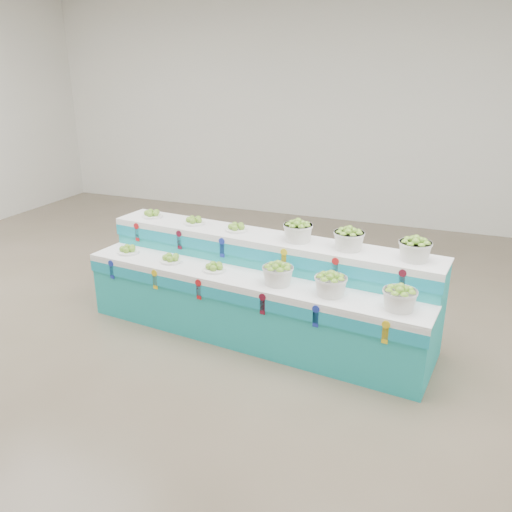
% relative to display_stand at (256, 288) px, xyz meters
% --- Properties ---
extents(ground, '(10.00, 10.00, 0.00)m').
position_rel_display_stand_xyz_m(ground, '(-0.95, -0.44, -0.51)').
color(ground, brown).
rests_on(ground, ground).
extents(back_wall, '(10.00, 0.00, 10.00)m').
position_rel_display_stand_xyz_m(back_wall, '(-0.95, 4.56, 1.49)').
color(back_wall, silver).
rests_on(back_wall, ground).
extents(display_stand, '(3.79, 1.36, 1.02)m').
position_rel_display_stand_xyz_m(display_stand, '(0.00, 0.00, 0.00)').
color(display_stand, '#21ACAF').
rests_on(display_stand, ground).
extents(plate_lower_left, '(0.26, 0.26, 0.09)m').
position_rel_display_stand_xyz_m(plate_lower_left, '(-1.52, -0.06, 0.26)').
color(plate_lower_left, white).
rests_on(plate_lower_left, display_stand).
extents(plate_lower_mid, '(0.26, 0.26, 0.09)m').
position_rel_display_stand_xyz_m(plate_lower_mid, '(-0.93, -0.13, 0.26)').
color(plate_lower_mid, white).
rests_on(plate_lower_mid, display_stand).
extents(plate_lower_right, '(0.26, 0.26, 0.09)m').
position_rel_display_stand_xyz_m(plate_lower_right, '(-0.38, -0.19, 0.26)').
color(plate_lower_right, white).
rests_on(plate_lower_right, display_stand).
extents(basket_lower_left, '(0.33, 0.33, 0.22)m').
position_rel_display_stand_xyz_m(basket_lower_left, '(0.33, -0.27, 0.32)').
color(basket_lower_left, silver).
rests_on(basket_lower_left, display_stand).
extents(basket_lower_mid, '(0.33, 0.33, 0.22)m').
position_rel_display_stand_xyz_m(basket_lower_mid, '(0.86, -0.33, 0.32)').
color(basket_lower_mid, silver).
rests_on(basket_lower_mid, display_stand).
extents(basket_lower_right, '(0.33, 0.33, 0.22)m').
position_rel_display_stand_xyz_m(basket_lower_right, '(1.49, -0.39, 0.32)').
color(basket_lower_right, silver).
rests_on(basket_lower_right, display_stand).
extents(plate_upper_left, '(0.26, 0.26, 0.09)m').
position_rel_display_stand_xyz_m(plate_upper_left, '(-1.47, 0.39, 0.56)').
color(plate_upper_left, white).
rests_on(plate_upper_left, display_stand).
extents(plate_upper_mid, '(0.26, 0.26, 0.09)m').
position_rel_display_stand_xyz_m(plate_upper_mid, '(-0.88, 0.33, 0.56)').
color(plate_upper_mid, white).
rests_on(plate_upper_mid, display_stand).
extents(plate_upper_right, '(0.26, 0.26, 0.09)m').
position_rel_display_stand_xyz_m(plate_upper_right, '(-0.33, 0.27, 0.56)').
color(plate_upper_right, white).
rests_on(plate_upper_right, display_stand).
extents(basket_upper_left, '(0.33, 0.33, 0.22)m').
position_rel_display_stand_xyz_m(basket_upper_left, '(0.38, 0.19, 0.62)').
color(basket_upper_left, silver).
rests_on(basket_upper_left, display_stand).
extents(basket_upper_mid, '(0.33, 0.33, 0.22)m').
position_rel_display_stand_xyz_m(basket_upper_mid, '(0.91, 0.13, 0.62)').
color(basket_upper_mid, silver).
rests_on(basket_upper_mid, display_stand).
extents(basket_upper_right, '(0.33, 0.33, 0.22)m').
position_rel_display_stand_xyz_m(basket_upper_right, '(1.54, 0.06, 0.62)').
color(basket_upper_right, silver).
rests_on(basket_upper_right, display_stand).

